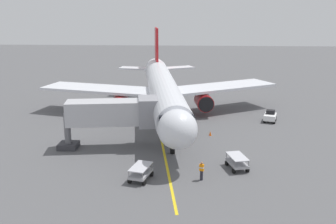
{
  "coord_description": "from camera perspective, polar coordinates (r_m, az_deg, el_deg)",
  "views": [
    {
      "loc": [
        -3.46,
        52.49,
        14.43
      ],
      "look_at": [
        -0.94,
        9.45,
        3.0
      ],
      "focal_mm": 41.29,
      "sensor_mm": 36.0,
      "label": 1
    }
  ],
  "objects": [
    {
      "name": "tug_near_nose",
      "position": [
        53.15,
        14.84,
        -0.63
      ],
      "size": [
        2.11,
        2.63,
        1.5
      ],
      "color": "white",
      "rests_on": "ground"
    },
    {
      "name": "jet_bridge",
      "position": [
        41.4,
        -7.07,
        -0.2
      ],
      "size": [
        11.52,
        4.34,
        5.4
      ],
      "color": "#B7B7BC",
      "rests_on": "ground"
    },
    {
      "name": "apron_lead_in_line",
      "position": [
        47.35,
        -1.23,
        -2.89
      ],
      "size": [
        5.9,
        39.63,
        0.01
      ],
      "primitive_type": "cube",
      "rotation": [
        0.0,
        0.0,
        0.14
      ],
      "color": "yellow",
      "rests_on": "ground"
    },
    {
      "name": "ground_crew_marshaller",
      "position": [
        34.1,
        4.98,
        -8.61
      ],
      "size": [
        0.46,
        0.38,
        1.71
      ],
      "color": "#23232D",
      "rests_on": "ground"
    },
    {
      "name": "ground_plane",
      "position": [
        54.55,
        -0.4,
        -0.49
      ],
      "size": [
        220.0,
        220.0,
        0.0
      ],
      "primitive_type": "plane",
      "color": "#565659"
    },
    {
      "name": "baggage_cart_rear_apron",
      "position": [
        36.94,
        10.16,
        -7.29
      ],
      "size": [
        2.1,
        2.87,
        1.27
      ],
      "color": "#9E9EA3",
      "rests_on": "ground"
    },
    {
      "name": "airplane",
      "position": [
        52.41,
        -0.76,
        3.37
      ],
      "size": [
        34.46,
        40.29,
        11.5
      ],
      "color": "silver",
      "rests_on": "ground"
    },
    {
      "name": "safety_cone_nose_right",
      "position": [
        46.04,
        6.26,
        -3.15
      ],
      "size": [
        0.32,
        0.32,
        0.55
      ],
      "primitive_type": "cone",
      "color": "#F2590F",
      "rests_on": "ground"
    },
    {
      "name": "baggage_cart_starboard_side",
      "position": [
        34.23,
        -4.04,
        -8.92
      ],
      "size": [
        2.07,
        2.86,
        1.27
      ],
      "color": "#9E9EA3",
      "rests_on": "ground"
    }
  ]
}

